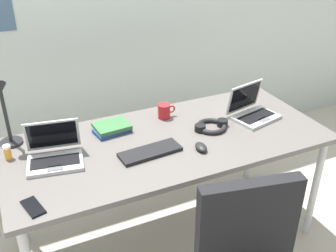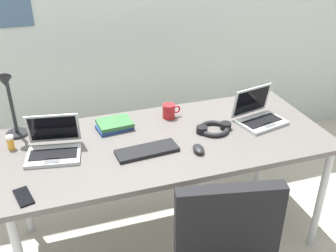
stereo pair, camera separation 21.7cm
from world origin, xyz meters
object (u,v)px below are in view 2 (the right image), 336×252
Objects in this scene: external_keyboard at (147,151)px; book_stack at (115,125)px; laptop_by_keyboard at (259,116)px; laptop_near_lamp at (54,147)px; headphones at (214,129)px; desk_lamp at (11,106)px; coffee_mug at (169,111)px; computer_mouse at (198,149)px; pill_bottle at (10,142)px; cell_phone at (24,197)px.

book_stack reaches higher than external_keyboard.
laptop_by_keyboard reaches higher than laptop_near_lamp.
headphones is (0.43, 0.10, 0.01)m from external_keyboard.
desk_lamp is 3.54× the size of coffee_mug.
coffee_mug is (0.35, 0.03, 0.02)m from book_stack.
book_stack is at bearing -174.38° from coffee_mug.
desk_lamp is 1.21× the size of external_keyboard.
coffee_mug is (-0.02, 0.42, 0.03)m from computer_mouse.
desk_lamp is at bearing 76.50° from pill_bottle.
cell_phone is 1.72× the size of pill_bottle.
computer_mouse is at bearing -16.49° from laptop_near_lamp.
laptop_by_keyboard is 2.30× the size of cell_phone.
external_keyboard is at bearing -20.72° from pill_bottle.
book_stack is 0.35m from coffee_mug.
external_keyboard is (0.47, -0.13, -0.03)m from laptop_near_lamp.
pill_bottle is (-0.06, 0.45, 0.04)m from cell_phone.
pill_bottle is (-0.68, 0.26, 0.03)m from external_keyboard.
computer_mouse is at bearing -21.66° from external_keyboard.
book_stack reaches higher than computer_mouse.
laptop_by_keyboard reaches higher than headphones.
external_keyboard is 0.33m from book_stack.
coffee_mug is at bearing 155.91° from laptop_by_keyboard.
headphones is at bearing 8.37° from external_keyboard.
book_stack is at bearing -7.34° from desk_lamp.
computer_mouse reaches higher than external_keyboard.
desk_lamp is at bearing 145.39° from external_keyboard.
cell_phone is at bearing -168.33° from computer_mouse.
laptop_near_lamp is 0.49m from external_keyboard.
desk_lamp is at bearing 127.36° from laptop_near_lamp.
laptop_by_keyboard is 0.86m from book_stack.
laptop_by_keyboard is at bearing 4.92° from external_keyboard.
book_stack is (-0.37, 0.39, 0.01)m from computer_mouse.
desk_lamp is 1.28× the size of laptop_by_keyboard.
headphones reaches higher than cell_phone.
coffee_mug is (-0.19, 0.24, 0.03)m from headphones.
desk_lamp reaches higher than computer_mouse.
laptop_by_keyboard is at bearing -24.09° from coffee_mug.
laptop_by_keyboard is 0.54m from coffee_mug.
coffee_mug is at bearing 97.83° from computer_mouse.
pill_bottle is at bearing 164.85° from computer_mouse.
laptop_by_keyboard reaches higher than cell_phone.
laptop_near_lamp is 0.40m from book_stack.
cell_phone is 0.63× the size of book_stack.
desk_lamp is at bearing 77.98° from cell_phone.
laptop_near_lamp is at bearing 168.11° from computer_mouse.
cell_phone is (-0.16, -0.32, -0.04)m from laptop_near_lamp.
cell_phone is (-0.88, -0.11, -0.01)m from computer_mouse.
laptop_by_keyboard reaches higher than book_stack.
cell_phone is (-0.62, -0.19, -0.01)m from external_keyboard.
book_stack is at bearing 5.06° from pill_bottle.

